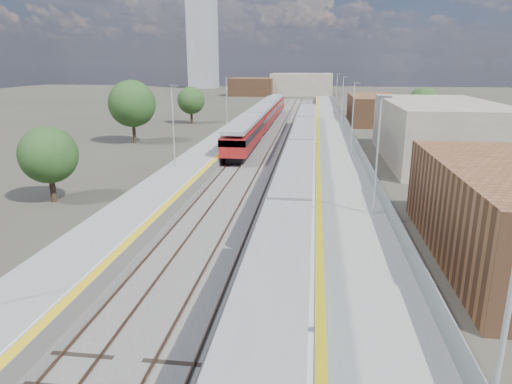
# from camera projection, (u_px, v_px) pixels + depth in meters

# --- Properties ---
(ground) EXTENTS (320.00, 320.00, 0.00)m
(ground) POSITION_uv_depth(u_px,v_px,m) (292.00, 149.00, 57.18)
(ground) COLOR #47443A
(ground) RESTS_ON ground
(ballast_bed) EXTENTS (10.50, 155.00, 0.06)m
(ballast_bed) POSITION_uv_depth(u_px,v_px,m) (276.00, 145.00, 59.83)
(ballast_bed) COLOR #565451
(ballast_bed) RESTS_ON ground
(tracks) EXTENTS (8.96, 160.00, 0.17)m
(tracks) POSITION_uv_depth(u_px,v_px,m) (281.00, 142.00, 61.33)
(tracks) COLOR #4C3323
(tracks) RESTS_ON ground
(platform_right) EXTENTS (4.70, 155.00, 8.52)m
(platform_right) POSITION_uv_depth(u_px,v_px,m) (334.00, 142.00, 58.76)
(platform_right) COLOR slate
(platform_right) RESTS_ON ground
(platform_left) EXTENTS (4.30, 155.00, 8.52)m
(platform_left) POSITION_uv_depth(u_px,v_px,m) (225.00, 140.00, 60.51)
(platform_left) COLOR slate
(platform_left) RESTS_ON ground
(buildings) EXTENTS (72.00, 185.50, 40.00)m
(buildings) POSITION_uv_depth(u_px,v_px,m) (249.00, 62.00, 141.00)
(buildings) COLOR brown
(buildings) RESTS_ON ground
(green_train) EXTENTS (2.74, 76.33, 3.02)m
(green_train) POSITION_uv_depth(u_px,v_px,m) (300.00, 156.00, 41.81)
(green_train) COLOR black
(green_train) RESTS_ON ground
(red_train) EXTENTS (2.85, 57.73, 3.59)m
(red_train) POSITION_uv_depth(u_px,v_px,m) (264.00, 116.00, 73.39)
(red_train) COLOR black
(red_train) RESTS_ON ground
(tree_a) EXTENTS (4.33, 4.33, 5.87)m
(tree_a) POSITION_uv_depth(u_px,v_px,m) (48.00, 155.00, 34.37)
(tree_a) COLOR #382619
(tree_a) RESTS_ON ground
(tree_b) EXTENTS (6.11, 6.11, 8.29)m
(tree_b) POSITION_uv_depth(u_px,v_px,m) (132.00, 104.00, 59.68)
(tree_b) COLOR #382619
(tree_b) RESTS_ON ground
(tree_c) EXTENTS (4.73, 4.73, 6.41)m
(tree_c) POSITION_uv_depth(u_px,v_px,m) (191.00, 101.00, 79.58)
(tree_c) COLOR #382619
(tree_c) RESTS_ON ground
(tree_d) EXTENTS (4.99, 4.99, 6.76)m
(tree_d) POSITION_uv_depth(u_px,v_px,m) (424.00, 103.00, 71.54)
(tree_d) COLOR #382619
(tree_d) RESTS_ON ground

